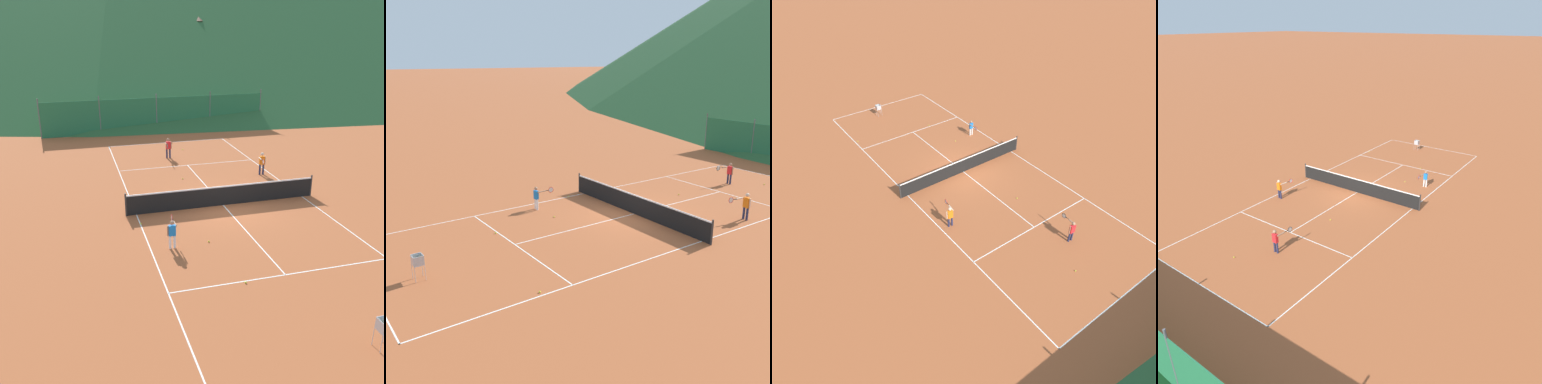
# 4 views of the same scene
# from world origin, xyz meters

# --- Properties ---
(ground_plane) EXTENTS (600.00, 600.00, 0.00)m
(ground_plane) POSITION_xyz_m (0.00, 0.00, 0.00)
(ground_plane) COLOR #A8542D
(court_line_markings) EXTENTS (8.25, 23.85, 0.01)m
(court_line_markings) POSITION_xyz_m (0.00, 0.00, 0.00)
(court_line_markings) COLOR white
(court_line_markings) RESTS_ON ground
(tennis_net) EXTENTS (9.18, 0.08, 1.06)m
(tennis_net) POSITION_xyz_m (0.00, 0.00, 0.50)
(tennis_net) COLOR #2D2D2D
(tennis_net) RESTS_ON ground
(player_far_service) EXTENTS (0.48, 1.03, 1.27)m
(player_far_service) POSITION_xyz_m (-0.78, 8.14, 0.74)
(player_far_service) COLOR #23284C
(player_far_service) RESTS_ON ground
(player_far_baseline) EXTENTS (0.39, 0.98, 1.15)m
(player_far_baseline) POSITION_xyz_m (-3.27, -3.44, 0.68)
(player_far_baseline) COLOR white
(player_far_baseline) RESTS_ON ground
(player_near_baseline) EXTENTS (0.53, 1.03, 1.28)m
(player_near_baseline) POSITION_xyz_m (3.53, 3.60, 0.74)
(player_near_baseline) COLOR #23284C
(player_near_baseline) RESTS_ON ground
(tennis_ball_mid_court) EXTENTS (0.07, 0.07, 0.07)m
(tennis_ball_mid_court) POSITION_xyz_m (-4.08, -1.06, 0.03)
(tennis_ball_mid_court) COLOR #CCE033
(tennis_ball_mid_court) RESTS_ON ground
(tennis_ball_alley_left) EXTENTS (0.07, 0.07, 0.07)m
(tennis_ball_alley_left) POSITION_xyz_m (0.57, 9.72, 0.03)
(tennis_ball_alley_left) COLOR #CCE033
(tennis_ball_alley_left) RESTS_ON ground
(tennis_ball_alley_right) EXTENTS (0.07, 0.07, 0.07)m
(tennis_ball_alley_right) POSITION_xyz_m (-0.91, 4.07, 0.03)
(tennis_ball_alley_right) COLOR #CCE033
(tennis_ball_alley_right) RESTS_ON ground
(tennis_ball_by_net_right) EXTENTS (0.07, 0.07, 0.07)m
(tennis_ball_by_net_right) POSITION_xyz_m (-1.79, -3.40, 0.03)
(tennis_ball_by_net_right) COLOR #CCE033
(tennis_ball_by_net_right) RESTS_ON ground
(tennis_ball_by_net_left) EXTENTS (0.07, 0.07, 0.07)m
(tennis_ball_by_net_left) POSITION_xyz_m (3.92, -7.54, 0.03)
(tennis_ball_by_net_left) COLOR #CCE033
(tennis_ball_by_net_left) RESTS_ON ground
(tennis_ball_near_corner) EXTENTS (0.07, 0.07, 0.07)m
(tennis_ball_near_corner) POSITION_xyz_m (-1.51, -6.52, 0.03)
(tennis_ball_near_corner) COLOR #CCE033
(tennis_ball_near_corner) RESTS_ON ground
(ball_hopper) EXTENTS (0.36, 0.36, 0.89)m
(ball_hopper) POSITION_xyz_m (0.79, -10.39, 0.66)
(ball_hopper) COLOR #B7B7BC
(ball_hopper) RESTS_ON ground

